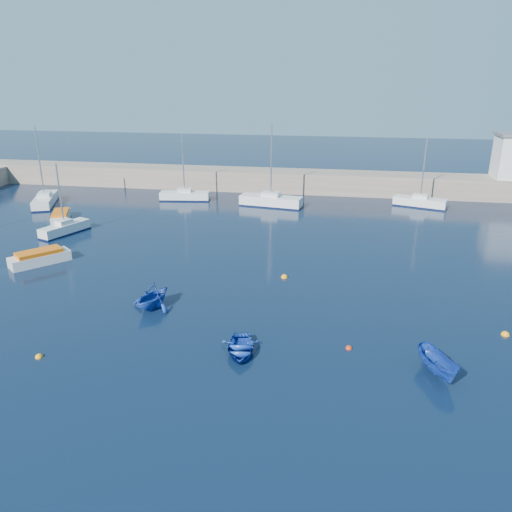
% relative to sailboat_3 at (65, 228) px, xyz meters
% --- Properties ---
extents(ground, '(220.00, 220.00, 0.00)m').
position_rel_sailboat_3_xyz_m(ground, '(18.83, -23.33, -0.55)').
color(ground, black).
rests_on(ground, ground).
extents(back_wall, '(96.00, 4.50, 2.60)m').
position_rel_sailboat_3_xyz_m(back_wall, '(18.83, 22.67, 0.75)').
color(back_wall, gray).
rests_on(back_wall, ground).
extents(sailboat_3, '(3.07, 5.17, 6.73)m').
position_rel_sailboat_3_xyz_m(sailboat_3, '(0.00, 0.00, 0.00)').
color(sailboat_3, silver).
rests_on(sailboat_3, ground).
extents(sailboat_4, '(4.40, 7.08, 8.96)m').
position_rel_sailboat_3_xyz_m(sailboat_4, '(-8.27, 10.11, 0.04)').
color(sailboat_4, silver).
rests_on(sailboat_4, ground).
extents(sailboat_5, '(6.08, 2.42, 7.82)m').
position_rel_sailboat_3_xyz_m(sailboat_5, '(7.09, 15.22, 0.02)').
color(sailboat_5, silver).
rests_on(sailboat_5, ground).
extents(sailboat_6, '(7.37, 3.10, 9.41)m').
position_rel_sailboat_3_xyz_m(sailboat_6, '(17.82, 14.07, 0.11)').
color(sailboat_6, silver).
rests_on(sailboat_6, ground).
extents(sailboat_7, '(6.08, 3.47, 7.79)m').
position_rel_sailboat_3_xyz_m(sailboat_7, '(34.78, 16.75, 0.03)').
color(sailboat_7, silver).
rests_on(sailboat_7, ground).
extents(motorboat_1, '(4.13, 4.54, 1.12)m').
position_rel_sailboat_3_xyz_m(motorboat_1, '(2.27, -7.75, -0.03)').
color(motorboat_1, silver).
rests_on(motorboat_1, ground).
extents(motorboat_2, '(3.25, 4.74, 0.92)m').
position_rel_sailboat_3_xyz_m(motorboat_2, '(-3.04, 4.53, -0.12)').
color(motorboat_2, silver).
rests_on(motorboat_2, ground).
extents(dinghy_center, '(2.71, 3.44, 0.65)m').
position_rel_sailboat_3_xyz_m(dinghy_center, '(20.92, -18.49, -0.23)').
color(dinghy_center, '#173A9F').
rests_on(dinghy_center, ground).
extents(dinghy_left, '(3.55, 3.83, 1.66)m').
position_rel_sailboat_3_xyz_m(dinghy_left, '(14.17, -13.91, 0.28)').
color(dinghy_left, '#173A9F').
rests_on(dinghy_left, ground).
extents(dinghy_right, '(2.28, 3.34, 1.21)m').
position_rel_sailboat_3_xyz_m(dinghy_right, '(31.14, -18.84, 0.05)').
color(dinghy_right, '#173A9F').
rests_on(dinghy_right, ground).
extents(buoy_0, '(0.40, 0.40, 0.40)m').
position_rel_sailboat_3_xyz_m(buoy_0, '(10.34, -20.77, -0.55)').
color(buoy_0, orange).
rests_on(buoy_0, ground).
extents(buoy_1, '(0.38, 0.38, 0.38)m').
position_rel_sailboat_3_xyz_m(buoy_1, '(26.77, -16.96, -0.55)').
color(buoy_1, red).
rests_on(buoy_1, ground).
extents(buoy_2, '(0.48, 0.48, 0.48)m').
position_rel_sailboat_3_xyz_m(buoy_2, '(35.77, -13.82, -0.55)').
color(buoy_2, orange).
rests_on(buoy_2, ground).
extents(buoy_3, '(0.50, 0.50, 0.50)m').
position_rel_sailboat_3_xyz_m(buoy_3, '(22.00, -7.29, -0.55)').
color(buoy_3, orange).
rests_on(buoy_3, ground).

